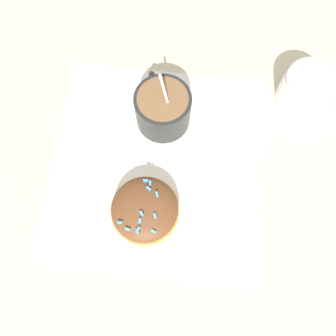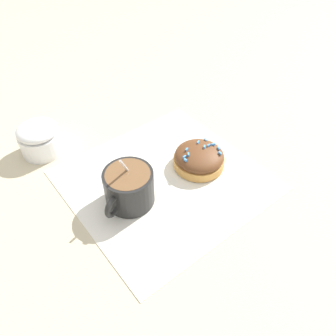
{
  "view_description": "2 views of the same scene",
  "coord_description": "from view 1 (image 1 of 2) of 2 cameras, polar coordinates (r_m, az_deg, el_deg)",
  "views": [
    {
      "loc": [
        -0.16,
        -0.05,
        0.48
      ],
      "look_at": [
        -0.01,
        -0.02,
        0.04
      ],
      "focal_mm": 35.0,
      "sensor_mm": 36.0,
      "label": 1
    },
    {
      "loc": [
        0.22,
        0.36,
        0.45
      ],
      "look_at": [
        -0.0,
        0.01,
        0.04
      ],
      "focal_mm": 35.0,
      "sensor_mm": 36.0,
      "label": 2
    }
  ],
  "objects": [
    {
      "name": "sugar_bowl",
      "position": [
        0.57,
        23.17,
        12.93
      ],
      "size": [
        0.08,
        0.08,
        0.07
      ],
      "color": "white",
      "rests_on": "ground_plane"
    },
    {
      "name": "paper_napkin",
      "position": [
        0.51,
        -1.71,
        0.67
      ],
      "size": [
        0.37,
        0.36,
        0.0
      ],
      "color": "white",
      "rests_on": "ground_plane"
    },
    {
      "name": "ground_plane",
      "position": [
        0.51,
        -1.71,
        0.62
      ],
      "size": [
        3.0,
        3.0,
        0.0
      ],
      "primitive_type": "plane",
      "color": "#C6B793"
    },
    {
      "name": "frosted_pastry",
      "position": [
        0.47,
        -4.51,
        -7.15
      ],
      "size": [
        0.1,
        0.1,
        0.04
      ],
      "color": "#D19347",
      "rests_on": "paper_napkin"
    },
    {
      "name": "coffee_cup",
      "position": [
        0.51,
        -0.93,
        10.43
      ],
      "size": [
        0.1,
        0.09,
        0.11
      ],
      "color": "black",
      "rests_on": "paper_napkin"
    }
  ]
}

